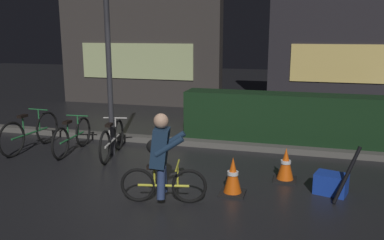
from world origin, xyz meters
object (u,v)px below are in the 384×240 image
Objects in this scene: traffic_cone_near at (233,176)px; closed_umbrella at (347,175)px; parked_bike_center_left at (112,140)px; cyclist at (161,158)px; street_post at (109,76)px; blue_crate at (331,184)px; parked_bike_leftmost at (30,133)px; traffic_cone_far at (286,165)px; parked_bike_left_mid at (72,137)px.

closed_umbrella is (1.54, 0.15, 0.12)m from traffic_cone_near.
cyclist is at bearing -147.21° from parked_bike_center_left.
street_post is 4.40m from closed_umbrella.
street_post reaches higher than blue_crate.
traffic_cone_far is at bearing -91.51° from parked_bike_leftmost.
parked_bike_leftmost is at bearing 175.66° from traffic_cone_far.
traffic_cone_near is 1.03m from traffic_cone_far.
street_post is at bearing 170.53° from traffic_cone_far.
parked_bike_left_mid reaches higher than traffic_cone_far.
parked_bike_left_mid is 1.20× the size of cyclist.
parked_bike_left_mid is at bearing 170.47° from blue_crate.
closed_umbrella is at bearing -96.80° from parked_bike_leftmost.
street_post reaches higher than parked_bike_leftmost.
traffic_cone_near is at bearing 145.43° from closed_umbrella.
parked_bike_center_left is at bearing 125.80° from closed_umbrella.
closed_umbrella is (4.10, -1.15, -1.11)m from street_post.
traffic_cone_near is 1.25× the size of blue_crate.
parked_bike_leftmost is 4.96m from traffic_cone_far.
blue_crate is at bearing 10.08° from cyclist.
parked_bike_left_mid is 1.00× the size of parked_bike_center_left.
street_post is 1.99× the size of parked_bike_center_left.
cyclist reaches higher than parked_bike_center_left.
cyclist is at bearing -141.14° from traffic_cone_far.
blue_crate is at bearing 85.25° from closed_umbrella.
parked_bike_left_mid reaches higher than blue_crate.
traffic_cone_far is 0.76m from blue_crate.
parked_bike_center_left is 4.15m from closed_umbrella.
closed_umbrella reaches higher than blue_crate.
parked_bike_center_left is at bearing 121.13° from cyclist.
traffic_cone_near is (2.48, -1.16, -0.06)m from parked_bike_center_left.
cyclist is (-2.26, -0.93, 0.48)m from blue_crate.
parked_bike_left_mid is 3.41× the size of blue_crate.
traffic_cone_far is at bearing -9.47° from street_post.
street_post reaches higher than traffic_cone_far.
closed_umbrella reaches higher than traffic_cone_near.
parked_bike_leftmost is 3.15× the size of traffic_cone_far.
blue_crate is (1.37, 0.40, -0.11)m from traffic_cone_near.
parked_bike_left_mid is at bearing 173.87° from traffic_cone_far.
traffic_cone_near is 1.03× the size of traffic_cone_far.
closed_umbrella is at bearing -114.66° from parked_bike_center_left.
parked_bike_center_left reaches higher than traffic_cone_far.
blue_crate is 0.52× the size of closed_umbrella.
street_post is 2.40× the size of cyclist.
parked_bike_leftmost reaches higher than parked_bike_center_left.
parked_bike_leftmost is at bearing 172.57° from blue_crate.
traffic_cone_far is 0.43× the size of cyclist.
parked_bike_leftmost is 1.76m from parked_bike_center_left.
parked_bike_center_left is (0.86, -0.03, 0.00)m from parked_bike_left_mid.
blue_crate is 0.35× the size of cyclist.
traffic_cone_far is at bearing 104.13° from closed_umbrella.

